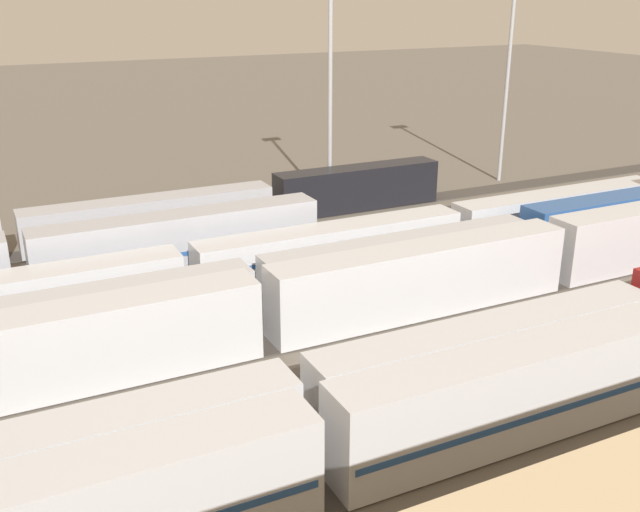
{
  "coord_description": "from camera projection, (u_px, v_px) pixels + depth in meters",
  "views": [
    {
      "loc": [
        15.69,
        44.67,
        21.86
      ],
      "look_at": [
        -7.65,
        -2.69,
        2.5
      ],
      "focal_mm": 41.1,
      "sensor_mm": 36.0,
      "label": 1
    }
  ],
  "objects": [
    {
      "name": "light_mast_2",
      "position": [
        511.0,
        34.0,
        82.74
      ],
      "size": [
        2.8,
        0.7,
        26.56
      ],
      "color": "#9EA0A5",
      "rests_on": "ground_plane"
    },
    {
      "name": "light_mast_0",
      "position": [
        330.0,
        38.0,
        71.94
      ],
      "size": [
        2.8,
        0.7,
        27.06
      ],
      "color": "#9EA0A5",
      "rests_on": "ground_plane"
    },
    {
      "name": "track_bed_8",
      "position": [
        387.0,
        476.0,
        34.79
      ],
      "size": [
        140.0,
        2.8,
        0.12
      ],
      "primitive_type": "cube",
      "color": "#3D3833",
      "rests_on": "ground_plane"
    },
    {
      "name": "track_bed_0",
      "position": [
        165.0,
        236.0,
        68.48
      ],
      "size": [
        140.0,
        2.8,
        0.12
      ],
      "primitive_type": "cube",
      "color": "#3D3833",
      "rests_on": "ground_plane"
    },
    {
      "name": "ground_plane",
      "position": [
        240.0,
        317.0,
        51.66
      ],
      "size": [
        400.0,
        400.0,
        0.0
      ],
      "primitive_type": "plane",
      "color": "#60594F"
    },
    {
      "name": "track_bed_7",
      "position": [
        338.0,
        423.0,
        39.0
      ],
      "size": [
        140.0,
        2.8,
        0.12
      ],
      "primitive_type": "cube",
      "color": "#3D3833",
      "rests_on": "ground_plane"
    },
    {
      "name": "track_bed_3",
      "position": [
        217.0,
        292.0,
        55.85
      ],
      "size": [
        140.0,
        2.8,
        0.12
      ],
      "primitive_type": "cube",
      "color": "#3D3833",
      "rests_on": "ground_plane"
    },
    {
      "name": "track_bed_5",
      "position": [
        267.0,
        346.0,
        47.43
      ],
      "size": [
        140.0,
        2.8,
        0.12
      ],
      "primitive_type": "cube",
      "color": "#3D3833",
      "rests_on": "ground_plane"
    },
    {
      "name": "train_on_track_5",
      "position": [
        422.0,
        279.0,
        51.48
      ],
      "size": [
        71.4,
        3.0,
        5.0
      ],
      "color": "silver",
      "rests_on": "ground_plane"
    },
    {
      "name": "track_bed_4",
      "position": [
        240.0,
        317.0,
        51.64
      ],
      "size": [
        140.0,
        2.8,
        0.12
      ],
      "primitive_type": "cube",
      "color": "#4C443D",
      "rests_on": "ground_plane"
    },
    {
      "name": "track_bed_6",
      "position": [
        299.0,
        381.0,
        43.21
      ],
      "size": [
        140.0,
        2.8,
        0.12
      ],
      "primitive_type": "cube",
      "color": "#4C443D",
      "rests_on": "ground_plane"
    },
    {
      "name": "train_on_track_4",
      "position": [
        227.0,
        293.0,
        50.58
      ],
      "size": [
        90.6,
        3.06,
        4.4
      ],
      "color": "#285193",
      "rests_on": "ground_plane"
    },
    {
      "name": "train_on_track_7",
      "position": [
        469.0,
        356.0,
        41.8
      ],
      "size": [
        66.4,
        3.0,
        4.4
      ],
      "color": "maroon",
      "rests_on": "ground_plane"
    },
    {
      "name": "train_on_track_2",
      "position": [
        19.0,
        267.0,
        53.63
      ],
      "size": [
        47.2,
        3.06,
        5.0
      ],
      "color": "#A8AAB2",
      "rests_on": "ground_plane"
    },
    {
      "name": "train_on_track_3",
      "position": [
        159.0,
        277.0,
        53.36
      ],
      "size": [
        139.0,
        3.06,
        4.4
      ],
      "color": "#285193",
      "rests_on": "ground_plane"
    },
    {
      "name": "track_bed_2",
      "position": [
        197.0,
        271.0,
        60.06
      ],
      "size": [
        140.0,
        2.8,
        0.12
      ],
      "primitive_type": "cube",
      "color": "#4C443D",
      "rests_on": "ground_plane"
    },
    {
      "name": "track_bed_1",
      "position": [
        180.0,
        252.0,
        64.27
      ],
      "size": [
        140.0,
        2.8,
        0.12
      ],
      "primitive_type": "cube",
      "color": "#3D3833",
      "rests_on": "ground_plane"
    }
  ]
}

